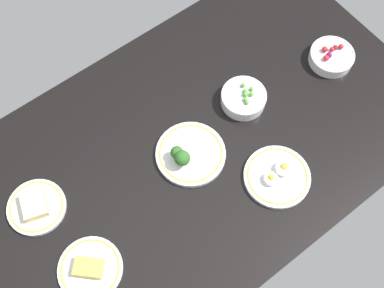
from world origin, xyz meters
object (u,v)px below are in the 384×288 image
(plate_broccoli, at_px, (189,154))
(bowl_peas, at_px, (244,98))
(bowl_berries, at_px, (331,57))
(plate_sandwich, at_px, (36,207))
(plate_cheese, at_px, (90,269))
(plate_eggs, at_px, (277,176))

(plate_broccoli, relative_size, bowl_peas, 1.47)
(bowl_berries, relative_size, plate_sandwich, 0.87)
(bowl_peas, relative_size, plate_cheese, 0.81)
(plate_sandwich, relative_size, plate_cheese, 0.95)
(plate_sandwich, bearing_deg, plate_cheese, 96.87)
(plate_broccoli, distance_m, plate_cheese, 0.43)
(plate_eggs, height_order, plate_broccoli, plate_broccoli)
(plate_eggs, xyz_separation_m, plate_sandwich, (0.62, -0.35, 0.00))
(plate_sandwich, height_order, bowl_peas, bowl_peas)
(plate_sandwich, distance_m, bowl_peas, 0.71)
(plate_cheese, bearing_deg, plate_eggs, 169.77)
(bowl_peas, bearing_deg, bowl_berries, 170.96)
(bowl_peas, bearing_deg, plate_broccoli, 10.78)
(plate_eggs, bearing_deg, plate_broccoli, -51.67)
(plate_sandwich, bearing_deg, bowl_peas, 172.88)
(plate_eggs, bearing_deg, bowl_berries, -153.66)
(bowl_berries, bearing_deg, plate_eggs, 26.34)
(plate_broccoli, xyz_separation_m, bowl_berries, (-0.59, 0.00, 0.00))
(plate_broccoli, bearing_deg, plate_eggs, 128.33)
(plate_sandwich, bearing_deg, plate_broccoli, 163.11)
(plate_sandwich, xyz_separation_m, plate_cheese, (-0.03, 0.24, -0.00))
(bowl_berries, height_order, plate_cheese, bowl_berries)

